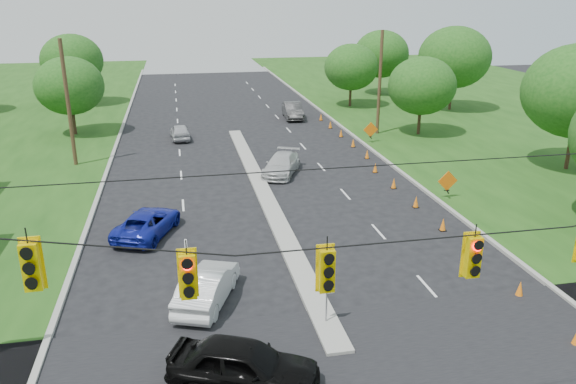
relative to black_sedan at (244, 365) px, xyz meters
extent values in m
cube|color=gray|center=(-6.64, 26.94, -0.82)|extent=(0.25, 110.00, 0.16)
cube|color=gray|center=(13.56, 26.94, -0.82)|extent=(0.25, 110.00, 0.16)
cube|color=gray|center=(3.46, 17.94, -0.82)|extent=(1.00, 34.00, 0.18)
cylinder|color=gray|center=(3.46, 2.94, 0.08)|extent=(0.06, 0.06, 1.80)
cube|color=white|center=(3.46, 2.94, 0.88)|extent=(0.55, 0.04, 0.70)
cylinder|color=black|center=(3.46, -4.06, 6.18)|extent=(24.00, 0.04, 0.04)
cube|color=#FFD500|center=(-4.54, -4.06, 5.93)|extent=(0.34, 0.24, 1.00)
cube|color=#FFD500|center=(-1.54, -4.06, 5.41)|extent=(0.34, 0.24, 1.00)
cube|color=#FFD500|center=(1.46, -4.06, 5.23)|extent=(0.34, 0.24, 1.00)
cube|color=#FFD500|center=(4.96, -4.06, 5.23)|extent=(0.34, 0.24, 1.00)
cylinder|color=#422D1C|center=(-9.04, 26.94, 3.68)|extent=(0.28, 0.28, 9.00)
cylinder|color=#422D1C|center=(15.96, 31.94, 3.68)|extent=(0.28, 0.28, 9.00)
cone|color=orange|center=(11.85, 3.44, -0.47)|extent=(0.32, 0.32, 0.70)
cone|color=orange|center=(11.85, 6.94, -0.47)|extent=(0.32, 0.32, 0.70)
cone|color=orange|center=(11.85, 10.44, -0.47)|extent=(0.32, 0.32, 0.70)
cone|color=orange|center=(11.85, 13.94, -0.47)|extent=(0.32, 0.32, 0.70)
cone|color=orange|center=(11.85, 17.44, -0.47)|extent=(0.32, 0.32, 0.70)
cone|color=orange|center=(11.85, 20.94, -0.47)|extent=(0.32, 0.32, 0.70)
cone|color=orange|center=(12.45, 24.44, -0.47)|extent=(0.32, 0.32, 0.70)
cone|color=orange|center=(12.45, 27.94, -0.47)|extent=(0.32, 0.32, 0.70)
cone|color=orange|center=(12.45, 31.44, -0.47)|extent=(0.32, 0.32, 0.70)
cone|color=orange|center=(12.45, 34.94, -0.47)|extent=(0.32, 0.32, 0.70)
cone|color=orange|center=(12.45, 38.44, -0.47)|extent=(0.32, 0.32, 0.70)
cube|color=black|center=(14.26, 14.94, -0.27)|extent=(0.06, 0.58, 0.26)
cube|color=black|center=(14.26, 14.94, -0.27)|extent=(0.06, 0.58, 0.26)
cube|color=orange|center=(14.26, 14.94, 0.33)|extent=(1.27, 0.05, 1.27)
cube|color=black|center=(14.26, 28.94, -0.27)|extent=(0.06, 0.58, 0.26)
cube|color=black|center=(14.26, 28.94, -0.27)|extent=(0.06, 0.58, 0.26)
cube|color=orange|center=(14.26, 28.94, 0.33)|extent=(1.27, 0.05, 1.27)
cylinder|color=black|center=(-10.54, 36.94, 0.44)|extent=(0.28, 0.28, 2.52)
ellipsoid|color=#194C14|center=(-10.54, 36.94, 3.52)|extent=(5.88, 5.88, 5.04)
cylinder|color=black|center=(-12.54, 51.94, 0.62)|extent=(0.28, 0.28, 2.88)
ellipsoid|color=#194C14|center=(-12.54, 51.94, 4.14)|extent=(6.72, 6.72, 5.76)
cylinder|color=black|center=(25.46, 18.94, 0.80)|extent=(0.28, 0.28, 3.24)
cylinder|color=black|center=(19.46, 30.94, 0.44)|extent=(0.28, 0.28, 2.52)
ellipsoid|color=#194C14|center=(19.46, 30.94, 3.52)|extent=(5.88, 5.88, 5.04)
cylinder|color=black|center=(27.46, 40.94, 0.80)|extent=(0.28, 0.28, 3.24)
ellipsoid|color=#194C14|center=(27.46, 40.94, 4.76)|extent=(7.56, 7.56, 6.48)
cylinder|color=black|center=(23.46, 51.94, 0.62)|extent=(0.28, 0.28, 2.88)
ellipsoid|color=#194C14|center=(23.46, 51.94, 4.14)|extent=(6.72, 6.72, 5.76)
cylinder|color=black|center=(17.46, 44.94, 0.44)|extent=(0.28, 0.28, 2.52)
ellipsoid|color=#194C14|center=(17.46, 44.94, 3.52)|extent=(5.88, 5.88, 5.04)
imported|color=black|center=(0.00, 0.00, 0.00)|extent=(5.17, 3.69, 1.64)
imported|color=silver|center=(-0.81, 5.49, -0.08)|extent=(3.06, 4.74, 1.48)
imported|color=#131D94|center=(-3.41, 12.93, -0.15)|extent=(3.86, 5.30, 1.34)
imported|color=silver|center=(5.32, 21.85, -0.13)|extent=(3.74, 5.15, 1.39)
imported|color=#B1B1B6|center=(-1.40, 33.40, -0.16)|extent=(1.81, 3.95, 1.31)
imported|color=#303030|center=(9.91, 39.98, -0.02)|extent=(1.99, 4.93, 1.59)
camera|label=1|loc=(-1.54, -14.74, 10.96)|focal=35.00mm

